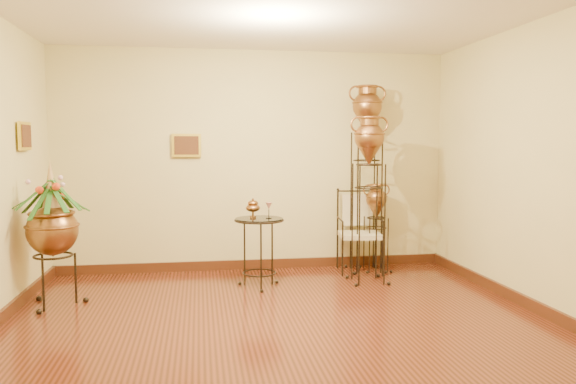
{
  "coord_description": "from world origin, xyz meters",
  "views": [
    {
      "loc": [
        -0.7,
        -4.67,
        1.63
      ],
      "look_at": [
        0.25,
        1.3,
        1.1
      ],
      "focal_mm": 35.0,
      "sensor_mm": 36.0,
      "label": 1
    }
  ],
  "objects": [
    {
      "name": "ground",
      "position": [
        0.0,
        0.0,
        0.0
      ],
      "size": [
        5.0,
        5.0,
        0.0
      ],
      "primitive_type": "plane",
      "color": "maroon",
      "rests_on": "ground"
    },
    {
      "name": "room_shell",
      "position": [
        -0.01,
        0.01,
        1.73
      ],
      "size": [
        5.02,
        5.02,
        2.81
      ],
      "color": "#CAC482",
      "rests_on": "ground"
    },
    {
      "name": "amphora_tall",
      "position": [
        1.39,
        2.15,
        1.21
      ],
      "size": [
        0.55,
        0.55,
        2.37
      ],
      "rotation": [
        0.0,
        0.0,
        -0.21
      ],
      "color": "black",
      "rests_on": "ground"
    },
    {
      "name": "amphora_mid",
      "position": [
        1.24,
        1.58,
        0.99
      ],
      "size": [
        0.52,
        0.52,
        1.96
      ],
      "rotation": [
        0.0,
        0.0,
        0.21
      ],
      "color": "black",
      "rests_on": "ground"
    },
    {
      "name": "amphora_short",
      "position": [
        1.52,
        2.15,
        0.56
      ],
      "size": [
        0.45,
        0.45,
        1.13
      ],
      "rotation": [
        0.0,
        0.0,
        -0.4
      ],
      "color": "black",
      "rests_on": "ground"
    },
    {
      "name": "planter_urn",
      "position": [
        -2.15,
        1.15,
        0.82
      ],
      "size": [
        0.96,
        0.96,
        1.48
      ],
      "rotation": [
        0.0,
        0.0,
        -0.25
      ],
      "color": "black",
      "rests_on": "ground"
    },
    {
      "name": "armchair",
      "position": [
        1.29,
        2.1,
        0.52
      ],
      "size": [
        0.63,
        0.6,
        1.03
      ],
      "rotation": [
        0.0,
        0.0,
        -0.11
      ],
      "color": "black",
      "rests_on": "ground"
    },
    {
      "name": "side_table",
      "position": [
        -0.04,
        1.55,
        0.41
      ],
      "size": [
        0.64,
        0.64,
        0.99
      ],
      "rotation": [
        0.0,
        0.0,
        0.21
      ],
      "color": "black",
      "rests_on": "ground"
    }
  ]
}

